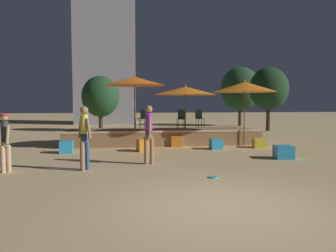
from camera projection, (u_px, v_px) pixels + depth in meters
name	position (u px, v px, depth m)	size (l,w,h in m)	color
ground_plane	(221.00, 206.00, 6.10)	(120.00, 120.00, 0.00)	tan
wooden_deck	(162.00, 136.00, 15.88)	(8.98, 3.05, 0.71)	olive
patio_umbrella_0	(135.00, 81.00, 14.06)	(2.67, 2.67, 3.14)	brown
patio_umbrella_1	(245.00, 87.00, 14.66)	(2.85, 2.85, 2.96)	brown
patio_umbrella_2	(185.00, 91.00, 14.40)	(2.77, 2.77, 2.73)	brown
cube_seat_0	(143.00, 145.00, 13.09)	(0.56, 0.56, 0.49)	orange
cube_seat_1	(177.00, 141.00, 14.54)	(0.54, 0.54, 0.48)	orange
cube_seat_2	(284.00, 152.00, 11.34)	(0.69, 0.69, 0.45)	#2D9EDB
cube_seat_3	(259.00, 143.00, 14.16)	(0.58, 0.58, 0.39)	yellow
cube_seat_4	(66.00, 147.00, 12.61)	(0.50, 0.50, 0.47)	#2D9EDB
cube_seat_5	(216.00, 144.00, 13.67)	(0.49, 0.49, 0.43)	#2D9EDB
person_0	(5.00, 140.00, 9.04)	(0.38, 0.41, 1.63)	tan
person_1	(84.00, 135.00, 9.32)	(0.43, 0.44, 1.84)	#2D4C7F
person_2	(149.00, 132.00, 10.26)	(0.31, 0.49, 1.85)	#997051
bistro_chair_0	(199.00, 117.00, 16.13)	(0.41, 0.42, 0.90)	#1E4C47
bistro_chair_1	(181.00, 117.00, 15.68)	(0.45, 0.45, 0.90)	#1E4C47
bistro_chair_2	(142.00, 117.00, 15.94)	(0.48, 0.48, 0.90)	#1E4C47
frisbee_disc	(213.00, 177.00, 8.42)	(0.22, 0.22, 0.03)	#33B2D8
background_tree_0	(240.00, 89.00, 27.66)	(3.33, 3.33, 4.97)	#3D2B1C
background_tree_1	(100.00, 97.00, 22.52)	(2.56, 2.56, 3.80)	#3D2B1C
background_tree_2	(269.00, 89.00, 22.58)	(2.66, 2.66, 4.40)	#3D2B1C
distant_building	(105.00, 41.00, 30.85)	(5.54, 3.93, 15.48)	gray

